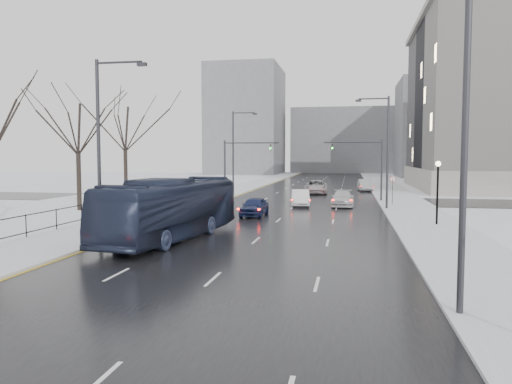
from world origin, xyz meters
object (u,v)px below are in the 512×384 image
Objects in this scene: tree_park_d at (80,211)px; mast_signal_right at (371,162)px; tree_park_e at (126,201)px; sedan_right_near at (300,198)px; streetlight_r_mid at (385,146)px; lamppost_r_mid at (438,183)px; sedan_right_cross at (316,187)px; bus at (172,209)px; mast_signal_left at (234,162)px; sedan_right_far at (342,198)px; no_uturn_sign at (393,182)px; sedan_right_distant at (365,185)px; streetlight_l_near at (102,141)px; sedan_center_near at (254,206)px; streetlight_r_near at (457,127)px; streetlight_l_far at (235,149)px.

tree_park_d is 29.05m from mast_signal_right.
sedan_right_near is (18.77, -2.24, 0.81)m from tree_park_e.
lamppost_r_mid is (2.83, -10.00, -2.67)m from streetlight_r_mid.
mast_signal_right is at bearing -59.07° from sedan_right_cross.
streetlight_r_mid is 22.89m from bus.
tree_park_d is 19.96m from sedan_right_near.
streetlight_r_mid is 1.54× the size of mast_signal_left.
sedan_right_far is at bearing -116.32° from mast_signal_right.
tree_park_d is 2.08× the size of sedan_right_cross.
sedan_right_distant is at bearing 95.83° from no_uturn_sign.
streetlight_l_near is 29.81m from no_uturn_sign.
streetlight_r_mid is 10.73m from lamppost_r_mid.
sedan_center_near is at bearing -136.84° from no_uturn_sign.
sedan_right_far is at bearing 96.48° from streetlight_r_near.
streetlight_l_far is 20.23m from sedan_center_near.
mast_signal_left is 0.52× the size of bus.
sedan_center_near is at bearing -99.77° from sedan_right_cross.
tree_park_e is at bearing 171.37° from streetlight_r_mid.
sedan_right_distant is at bearing 82.85° from sedan_right_far.
no_uturn_sign is 0.58× the size of sedan_right_near.
no_uturn_sign is 5.23m from sedan_right_far.
bus is at bearing -100.79° from sedan_center_near.
mast_signal_right is at bearing 29.12° from tree_park_d.
sedan_right_cross is at bearing -141.36° from sedan_right_distant.
streetlight_l_near is (9.63, -14.00, 5.62)m from tree_park_d.
tree_park_d is 18.10m from bus.
sedan_right_distant is at bearing 37.63° from tree_park_e.
streetlight_r_mid is 17.50m from mast_signal_left.
mast_signal_right is 9.77m from sedan_right_near.
bus is at bearing -111.23° from sedan_right_near.
mast_signal_right is at bearing 8.90° from tree_park_e.
streetlight_l_far reaches higher than bus.
sedan_right_near is 3.96m from sedan_right_far.
sedan_right_distant reaches higher than sedan_center_near.
mast_signal_right is 4.77m from no_uturn_sign.
tree_park_d is 1.92× the size of mast_signal_left.
lamppost_r_mid reaches higher than bus.
streetlight_l_near reaches higher than mast_signal_left.
lamppost_r_mid is at bearing 27.55° from streetlight_l_near.
sedan_right_cross is (9.14, 37.71, -4.74)m from streetlight_l_near.
sedan_right_far is at bearing 60.38° from streetlight_l_near.
sedan_right_far is at bearing -4.32° from tree_park_e.
sedan_right_distant is (15.37, 43.58, -4.78)m from streetlight_l_near.
bus is 20.95m from sedan_right_near.
mast_signal_left is (0.84, -4.00, -1.51)m from streetlight_l_far.
tree_park_e is 27.50m from no_uturn_sign.
streetlight_r_mid is at bearing 105.82° from lamppost_r_mid.
tree_park_d is 21.17m from streetlight_l_far.
streetlight_r_mid is 13.31m from sedan_center_near.
mast_signal_right and mast_signal_left have the same top height.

